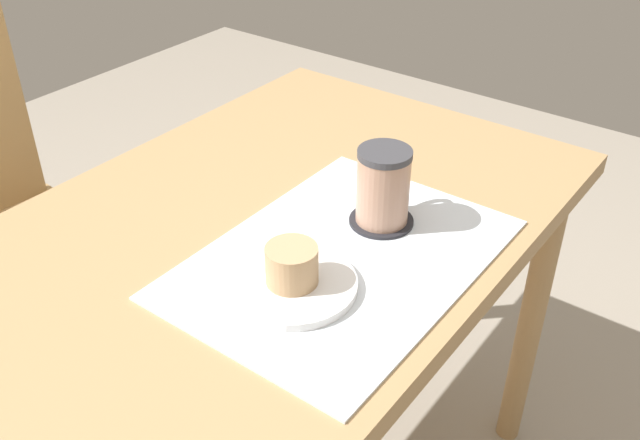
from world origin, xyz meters
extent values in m
cylinder|color=tan|center=(0.49, -0.29, 0.34)|extent=(0.05, 0.05, 0.68)
cylinder|color=tan|center=(0.49, 0.29, 0.34)|extent=(0.05, 0.05, 0.68)
cube|color=tan|center=(0.00, 0.00, 0.70)|extent=(1.09, 0.69, 0.04)
cylinder|color=tan|center=(0.05, 0.39, 0.21)|extent=(0.04, 0.04, 0.43)
cylinder|color=tan|center=(0.08, 0.75, 0.21)|extent=(0.04, 0.04, 0.43)
cube|color=tan|center=(-0.11, 0.59, 0.45)|extent=(0.46, 0.46, 0.04)
cube|color=white|center=(0.01, -0.15, 0.72)|extent=(0.48, 0.34, 0.00)
cylinder|color=white|center=(-0.08, -0.13, 0.73)|extent=(0.17, 0.17, 0.01)
cylinder|color=tan|center=(-0.08, -0.13, 0.76)|extent=(0.07, 0.07, 0.05)
cylinder|color=#232328|center=(0.12, -0.14, 0.72)|extent=(0.10, 0.10, 0.00)
cylinder|color=tan|center=(0.12, -0.14, 0.78)|extent=(0.08, 0.08, 0.11)
cylinder|color=#3D3D42|center=(0.12, -0.14, 0.84)|extent=(0.08, 0.08, 0.01)
torus|color=tan|center=(0.16, -0.14, 0.78)|extent=(0.06, 0.01, 0.06)
camera|label=1|loc=(-0.65, -0.60, 1.32)|focal=40.00mm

